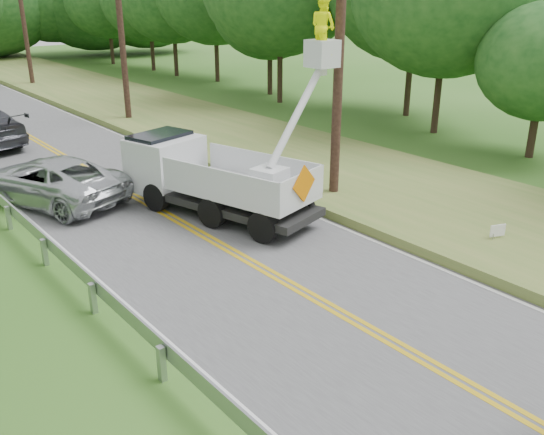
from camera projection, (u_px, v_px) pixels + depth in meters
ground at (493, 400)px, 9.97m from camera, size 140.00×140.00×0.00m
road at (126, 191)px, 20.14m from camera, size 7.20×96.00×0.03m
utility_poles at (197, 21)px, 23.32m from camera, size 1.60×43.30×10.00m
tall_grass_verge at (285, 153)px, 24.22m from camera, size 7.00×96.00×0.30m
bucket_truck at (208, 164)px, 18.11m from camera, size 5.21×6.63×6.28m
suv_silver at (51, 180)px, 18.87m from camera, size 4.16×5.89×1.49m
yard_sign at (497, 232)px, 15.62m from camera, size 0.45×0.19×0.67m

